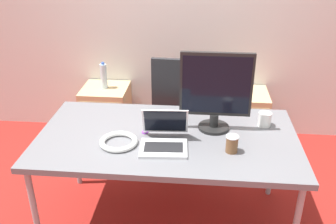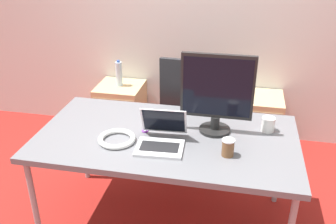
# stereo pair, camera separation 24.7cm
# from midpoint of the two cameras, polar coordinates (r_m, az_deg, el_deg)

# --- Properties ---
(ground_plane) EXTENTS (14.00, 14.00, 0.00)m
(ground_plane) POSITION_cam_midpoint_polar(r_m,az_deg,el_deg) (2.94, -2.59, -16.34)
(ground_plane) COLOR maroon
(wall_back) EXTENTS (10.00, 0.05, 2.60)m
(wall_back) POSITION_cam_midpoint_polar(r_m,az_deg,el_deg) (3.71, 0.14, 15.52)
(wall_back) COLOR silver
(wall_back) RESTS_ON ground_plane
(desk) EXTENTS (1.73, 0.93, 0.74)m
(desk) POSITION_cam_midpoint_polar(r_m,az_deg,el_deg) (2.52, -2.91, -4.51)
(desk) COLOR slate
(desk) RESTS_ON ground_plane
(office_chair) EXTENTS (0.56, 0.57, 1.07)m
(office_chair) POSITION_cam_midpoint_polar(r_m,az_deg,el_deg) (3.37, -0.16, -1.89)
(office_chair) COLOR #232326
(office_chair) RESTS_ON ground_plane
(cabinet_left) EXTENTS (0.45, 0.45, 0.55)m
(cabinet_left) POSITION_cam_midpoint_polar(r_m,az_deg,el_deg) (3.93, -11.12, -0.15)
(cabinet_left) COLOR tan
(cabinet_left) RESTS_ON ground_plane
(cabinet_right) EXTENTS (0.45, 0.45, 0.55)m
(cabinet_right) POSITION_cam_midpoint_polar(r_m,az_deg,el_deg) (3.79, 9.50, -1.00)
(cabinet_right) COLOR tan
(cabinet_right) RESTS_ON ground_plane
(water_bottle) EXTENTS (0.07, 0.07, 0.27)m
(water_bottle) POSITION_cam_midpoint_polar(r_m,az_deg,el_deg) (3.77, -11.63, 5.36)
(water_bottle) COLOR silver
(water_bottle) RESTS_ON cabinet_left
(laptop_center) EXTENTS (0.31, 0.33, 0.22)m
(laptop_center) POSITION_cam_midpoint_polar(r_m,az_deg,el_deg) (2.36, -3.59, -4.19)
(laptop_center) COLOR silver
(laptop_center) RESTS_ON desk
(monitor) EXTENTS (0.48, 0.21, 0.54)m
(monitor) POSITION_cam_midpoint_polar(r_m,az_deg,el_deg) (2.46, 4.46, 3.12)
(monitor) COLOR black
(monitor) RESTS_ON desk
(coffee_cup_white) EXTENTS (0.09, 0.09, 0.10)m
(coffee_cup_white) POSITION_cam_midpoint_polar(r_m,az_deg,el_deg) (2.65, 11.96, -1.16)
(coffee_cup_white) COLOR white
(coffee_cup_white) RESTS_ON desk
(coffee_cup_brown) EXTENTS (0.08, 0.08, 0.11)m
(coffee_cup_brown) POSITION_cam_midpoint_polar(r_m,az_deg,el_deg) (2.31, 6.71, -4.94)
(coffee_cup_brown) COLOR brown
(coffee_cup_brown) RESTS_ON desk
(cable_coil) EXTENTS (0.24, 0.24, 0.03)m
(cable_coil) POSITION_cam_midpoint_polar(r_m,az_deg,el_deg) (2.43, -10.45, -4.54)
(cable_coil) COLOR white
(cable_coil) RESTS_ON desk
(scissors) EXTENTS (0.09, 0.16, 0.01)m
(scissors) POSITION_cam_midpoint_polar(r_m,az_deg,el_deg) (2.57, -5.79, -2.71)
(scissors) COLOR #B2B2B7
(scissors) RESTS_ON desk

